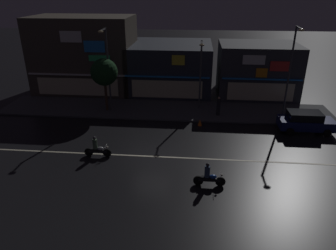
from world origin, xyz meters
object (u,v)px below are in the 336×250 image
object	(u,v)px
streetlamp_mid	(201,69)
traffic_cone	(200,122)
streetlamp_west	(107,64)
streetlamp_east	(291,65)
motorcycle_following	(209,176)
parked_car_near_kerb	(306,121)
pedestrian_on_sidewalk	(218,107)
motorcycle_lead	(97,148)

from	to	relation	value
streetlamp_mid	traffic_cone	size ratio (longest dim) A/B	11.48
streetlamp_west	streetlamp_east	world-z (taller)	streetlamp_east
streetlamp_east	streetlamp_mid	bearing A→B (deg)	171.65
streetlamp_mid	motorcycle_following	world-z (taller)	streetlamp_mid
parked_car_near_kerb	traffic_cone	world-z (taller)	parked_car_near_kerb
streetlamp_east	pedestrian_on_sidewalk	size ratio (longest dim) A/B	4.51
pedestrian_on_sidewalk	motorcycle_lead	size ratio (longest dim) A/B	0.91
streetlamp_west	motorcycle_lead	world-z (taller)	streetlamp_west
parked_car_near_kerb	traffic_cone	size ratio (longest dim) A/B	7.82
streetlamp_east	parked_car_near_kerb	distance (m)	5.01
streetlamp_mid	parked_car_near_kerb	world-z (taller)	streetlamp_mid
parked_car_near_kerb	streetlamp_east	bearing A→B (deg)	-73.67
streetlamp_west	motorcycle_following	distance (m)	14.80
streetlamp_west	pedestrian_on_sidewalk	distance (m)	10.62
streetlamp_west	pedestrian_on_sidewalk	world-z (taller)	streetlamp_west
parked_car_near_kerb	motorcycle_following	xyz separation A→B (m)	(-7.98, -8.37, -0.24)
streetlamp_west	parked_car_near_kerb	distance (m)	17.45
streetlamp_mid	parked_car_near_kerb	size ratio (longest dim) A/B	1.47
pedestrian_on_sidewalk	motorcycle_lead	xyz separation A→B (m)	(-8.73, -8.16, -0.31)
streetlamp_east	traffic_cone	world-z (taller)	streetlamp_east
streetlamp_east	motorcycle_following	world-z (taller)	streetlamp_east
streetlamp_east	motorcycle_following	xyz separation A→B (m)	(-7.06, -11.50, -4.04)
parked_car_near_kerb	motorcycle_following	size ratio (longest dim) A/B	2.26
motorcycle_lead	traffic_cone	size ratio (longest dim) A/B	3.45
pedestrian_on_sidewalk	streetlamp_east	bearing A→B (deg)	66.07
pedestrian_on_sidewalk	traffic_cone	bearing A→B (deg)	-65.46
streetlamp_west	streetlamp_east	bearing A→B (deg)	1.07
motorcycle_lead	motorcycle_following	bearing A→B (deg)	160.93
streetlamp_mid	motorcycle_lead	bearing A→B (deg)	-125.56
pedestrian_on_sidewalk	traffic_cone	xyz separation A→B (m)	(-1.63, -2.21, -0.66)
motorcycle_lead	motorcycle_following	xyz separation A→B (m)	(7.58, -2.80, 0.00)
streetlamp_mid	motorcycle_following	size ratio (longest dim) A/B	3.32
streetlamp_west	traffic_cone	size ratio (longest dim) A/B	13.62
streetlamp_west	parked_car_near_kerb	bearing A→B (deg)	-9.54
streetlamp_east	pedestrian_on_sidewalk	xyz separation A→B (m)	(-5.92, -0.54, -3.73)
motorcycle_lead	motorcycle_following	size ratio (longest dim) A/B	1.00
streetlamp_west	streetlamp_mid	world-z (taller)	streetlamp_west
traffic_cone	motorcycle_lead	bearing A→B (deg)	-140.03
pedestrian_on_sidewalk	motorcycle_lead	bearing A→B (deg)	-76.04
streetlamp_east	motorcycle_lead	world-z (taller)	streetlamp_east
pedestrian_on_sidewalk	parked_car_near_kerb	size ratio (longest dim) A/B	0.40
pedestrian_on_sidewalk	motorcycle_following	distance (m)	11.02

